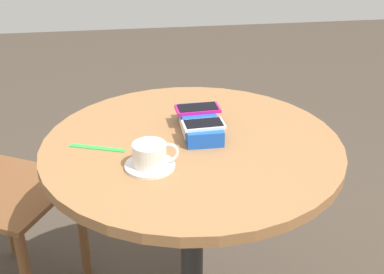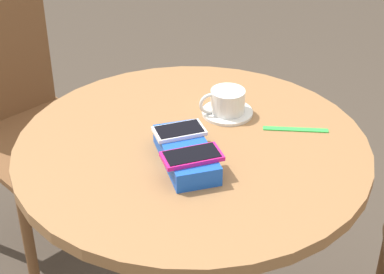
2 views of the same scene
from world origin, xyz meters
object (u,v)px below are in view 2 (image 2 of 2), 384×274
at_px(phone_box, 186,154).
at_px(phone_magenta, 192,156).
at_px(coffee_cup, 227,101).
at_px(lanyard_strap, 296,129).
at_px(round_table, 192,201).
at_px(chair_near_window, 27,129).
at_px(phone_white, 179,131).
at_px(saucer, 227,112).

xyz_separation_m(phone_box, phone_magenta, (-0.05, 0.00, 0.03)).
bearing_deg(coffee_cup, lanyard_strap, -130.71).
bearing_deg(coffee_cup, phone_box, 139.95).
height_order(phone_box, coffee_cup, coffee_cup).
bearing_deg(phone_box, lanyard_strap, -77.65).
distance_m(phone_magenta, coffee_cup, 0.29).
bearing_deg(phone_magenta, round_table, -15.44).
xyz_separation_m(phone_box, chair_near_window, (0.79, 0.36, -0.34)).
height_order(round_table, coffee_cup, coffee_cup).
height_order(phone_white, saucer, phone_white).
relative_size(phone_magenta, saucer, 1.02).
xyz_separation_m(saucer, chair_near_window, (0.60, 0.52, -0.32)).
height_order(phone_magenta, phone_white, same).
xyz_separation_m(round_table, coffee_cup, (0.12, -0.12, 0.21)).
xyz_separation_m(round_table, lanyard_strap, (-0.01, -0.26, 0.17)).
height_order(round_table, phone_magenta, phone_magenta).
bearing_deg(phone_box, round_table, -25.16).
height_order(phone_box, lanyard_strap, phone_box).
xyz_separation_m(round_table, saucer, (0.12, -0.13, 0.18)).
distance_m(phone_white, lanyard_strap, 0.30).
bearing_deg(saucer, round_table, 132.52).
height_order(saucer, chair_near_window, chair_near_window).
xyz_separation_m(phone_magenta, saucer, (0.24, -0.16, -0.05)).
bearing_deg(coffee_cup, chair_near_window, 40.68).
distance_m(phone_box, phone_white, 0.06).
relative_size(phone_box, phone_magenta, 1.63).
bearing_deg(phone_magenta, chair_near_window, 23.14).
bearing_deg(phone_white, lanyard_strap, -88.57).
distance_m(saucer, coffee_cup, 0.04).
distance_m(round_table, phone_magenta, 0.26).
bearing_deg(saucer, coffee_cup, 91.43).
xyz_separation_m(lanyard_strap, chair_near_window, (0.72, 0.66, -0.32)).
bearing_deg(round_table, lanyard_strap, -91.21).
bearing_deg(phone_white, coffee_cup, -50.80).
height_order(coffee_cup, lanyard_strap, coffee_cup).
xyz_separation_m(round_table, phone_box, (-0.07, 0.03, 0.20)).
relative_size(round_table, phone_box, 3.88).
xyz_separation_m(phone_magenta, phone_white, (0.11, 0.00, -0.00)).
relative_size(phone_box, phone_white, 1.82).
bearing_deg(saucer, phone_magenta, 146.10).
distance_m(round_table, saucer, 0.25).
distance_m(phone_box, chair_near_window, 0.93).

